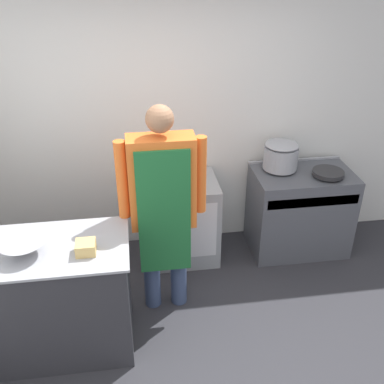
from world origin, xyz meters
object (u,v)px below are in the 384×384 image
object	(u,v)px
person_cook	(163,200)
plastic_tub	(86,247)
saute_pan	(328,173)
stove	(299,211)
mixing_bowl	(23,248)
stock_pot	(281,155)
fridge_unit	(184,219)

from	to	relation	value
person_cook	plastic_tub	bearing A→B (deg)	-142.58
plastic_tub	saute_pan	xyz separation A→B (m)	(2.21, 1.00, -0.07)
stove	plastic_tub	xyz separation A→B (m)	(-2.01, -1.10, 0.55)
stove	plastic_tub	bearing A→B (deg)	-151.34
mixing_bowl	saute_pan	size ratio (longest dim) A/B	1.05
person_cook	saute_pan	xyz separation A→B (m)	(1.63, 0.56, -0.15)
saute_pan	person_cook	bearing A→B (deg)	-161.20
plastic_tub	stock_pot	world-z (taller)	stock_pot
fridge_unit	saute_pan	bearing A→B (deg)	-5.69
stove	person_cook	distance (m)	1.70
stove	plastic_tub	size ratio (longest dim) A/B	7.09
person_cook	mixing_bowl	distance (m)	1.08
fridge_unit	mixing_bowl	distance (m)	1.76
mixing_bowl	plastic_tub	distance (m)	0.43
stove	stock_pot	distance (m)	0.64
person_cook	stock_pot	size ratio (longest dim) A/B	5.48
person_cook	saute_pan	world-z (taller)	person_cook
stove	fridge_unit	size ratio (longest dim) A/B	1.15
fridge_unit	person_cook	bearing A→B (deg)	-109.80
stock_pot	saute_pan	distance (m)	0.48
plastic_tub	stock_pot	size ratio (longest dim) A/B	0.41
stove	saute_pan	size ratio (longest dim) A/B	3.23
mixing_bowl	person_cook	bearing A→B (deg)	21.74
saute_pan	fridge_unit	bearing A→B (deg)	174.31
saute_pan	stock_pot	bearing A→B (deg)	152.94
mixing_bowl	plastic_tub	xyz separation A→B (m)	(0.43, -0.04, -0.01)
stove	mixing_bowl	distance (m)	2.72
stove	plastic_tub	distance (m)	2.36
stove	fridge_unit	bearing A→B (deg)	178.38
stove	fridge_unit	world-z (taller)	stove
plastic_tub	saute_pan	bearing A→B (deg)	24.29
stove	saute_pan	xyz separation A→B (m)	(0.19, -0.10, 0.47)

